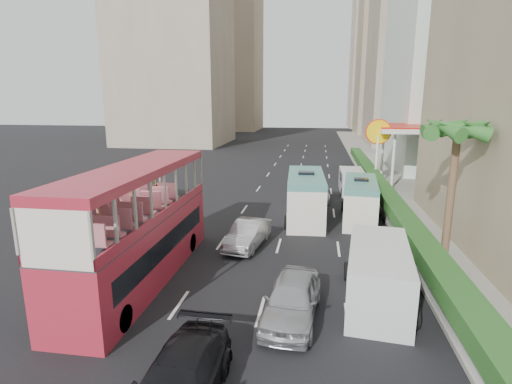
% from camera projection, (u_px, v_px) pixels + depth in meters
% --- Properties ---
extents(ground_plane, '(200.00, 200.00, 0.00)m').
position_uv_depth(ground_plane, '(277.00, 288.00, 16.87)').
color(ground_plane, black).
rests_on(ground_plane, ground).
extents(double_decker_bus, '(2.50, 11.00, 5.06)m').
position_uv_depth(double_decker_bus, '(139.00, 224.00, 17.19)').
color(double_decker_bus, '#A72133').
rests_on(double_decker_bus, ground).
extents(car_silver_lane_a, '(2.14, 4.42, 1.40)m').
position_uv_depth(car_silver_lane_a, '(248.00, 246.00, 21.67)').
color(car_silver_lane_a, '#ACAEB3').
rests_on(car_silver_lane_a, ground).
extents(car_silver_lane_b, '(2.25, 4.70, 1.55)m').
position_uv_depth(car_silver_lane_b, '(292.00, 318.00, 14.53)').
color(car_silver_lane_b, '#ACAEB3').
rests_on(car_silver_lane_b, ground).
extents(van_asset, '(2.16, 4.52, 1.24)m').
position_uv_depth(van_asset, '(316.00, 200.00, 31.72)').
color(van_asset, silver).
rests_on(van_asset, ground).
extents(minibus_near, '(2.64, 6.97, 3.04)m').
position_uv_depth(minibus_near, '(306.00, 197.00, 26.29)').
color(minibus_near, silver).
rests_on(minibus_near, ground).
extents(minibus_far, '(2.49, 6.16, 2.67)m').
position_uv_depth(minibus_far, '(360.00, 201.00, 26.04)').
color(minibus_far, silver).
rests_on(minibus_far, ground).
extents(panel_van_near, '(2.83, 5.79, 2.23)m').
position_uv_depth(panel_van_near, '(378.00, 275.00, 15.53)').
color(panel_van_near, silver).
rests_on(panel_van_near, ground).
extents(panel_van_far, '(1.97, 4.78, 1.90)m').
position_uv_depth(panel_van_far, '(352.00, 181.00, 34.08)').
color(panel_van_far, silver).
rests_on(panel_van_far, ground).
extents(sidewalk, '(6.00, 120.00, 0.18)m').
position_uv_depth(sidewalk, '(393.00, 179.00, 39.58)').
color(sidewalk, '#99968C').
rests_on(sidewalk, ground).
extents(kerb_wall, '(0.30, 44.00, 1.00)m').
position_uv_depth(kerb_wall, '(380.00, 199.00, 29.27)').
color(kerb_wall, silver).
rests_on(kerb_wall, sidewalk).
extents(hedge, '(1.10, 44.00, 0.70)m').
position_uv_depth(hedge, '(381.00, 187.00, 29.08)').
color(hedge, '#2D6626').
rests_on(hedge, kerb_wall).
extents(palm_tree, '(0.36, 0.36, 6.40)m').
position_uv_depth(palm_tree, '(451.00, 195.00, 18.80)').
color(palm_tree, brown).
rests_on(palm_tree, sidewalk).
extents(shell_station, '(6.50, 8.00, 5.50)m').
position_uv_depth(shell_station, '(410.00, 155.00, 36.91)').
color(shell_station, silver).
rests_on(shell_station, ground).
extents(tower_far_a, '(14.00, 14.00, 44.00)m').
position_uv_depth(tower_far_a, '(392.00, 34.00, 88.32)').
color(tower_far_a, tan).
rests_on(tower_far_a, ground).
extents(tower_far_b, '(14.00, 14.00, 40.00)m').
position_uv_depth(tower_far_b, '(378.00, 54.00, 109.96)').
color(tower_far_b, tan).
rests_on(tower_far_b, ground).
extents(tower_left_b, '(16.00, 16.00, 46.00)m').
position_uv_depth(tower_left_b, '(228.00, 38.00, 101.61)').
color(tower_left_b, tan).
rests_on(tower_left_b, ground).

